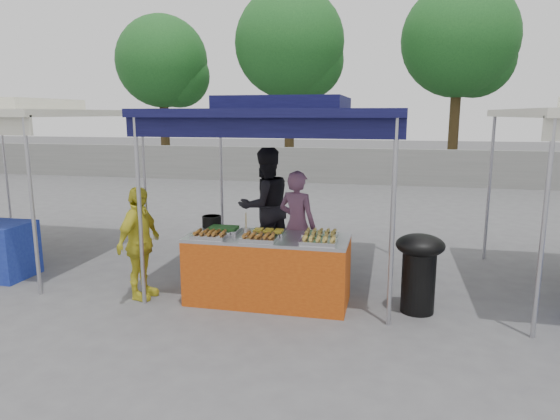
% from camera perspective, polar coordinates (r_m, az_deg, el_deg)
% --- Properties ---
extents(ground_plane, '(80.00, 80.00, 0.00)m').
position_cam_1_polar(ground_plane, '(6.53, -1.17, -10.08)').
color(ground_plane, '#535255').
extents(back_wall, '(40.00, 0.25, 1.20)m').
position_cam_1_polar(back_wall, '(17.07, 7.68, 5.00)').
color(back_wall, slate).
rests_on(back_wall, ground_plane).
extents(main_canopy, '(3.20, 3.20, 2.57)m').
position_cam_1_polar(main_canopy, '(7.04, 0.67, 11.18)').
color(main_canopy, '#ADACB3').
rests_on(main_canopy, ground_plane).
extents(tree_0, '(3.62, 3.58, 6.15)m').
position_cam_1_polar(tree_0, '(20.99, -12.89, 15.79)').
color(tree_0, '#3B2D17').
rests_on(tree_0, ground_plane).
extents(tree_1, '(3.99, 3.99, 6.87)m').
position_cam_1_polar(tree_1, '(19.17, 1.58, 18.01)').
color(tree_1, '#3B2D17').
rests_on(tree_1, ground_plane).
extents(tree_2, '(4.02, 4.02, 6.91)m').
position_cam_1_polar(tree_2, '(19.53, 20.23, 17.34)').
color(tree_2, '#3B2D17').
rests_on(tree_2, ground_plane).
extents(vendor_table, '(2.00, 0.80, 0.85)m').
position_cam_1_polar(vendor_table, '(6.29, -1.40, -6.78)').
color(vendor_table, '#B24410').
rests_on(vendor_table, ground_plane).
extents(food_tray_fl, '(0.42, 0.30, 0.07)m').
position_cam_1_polar(food_tray_fl, '(6.15, -7.99, -2.87)').
color(food_tray_fl, '#B8B8BC').
rests_on(food_tray_fl, vendor_table).
extents(food_tray_fm, '(0.42, 0.30, 0.07)m').
position_cam_1_polar(food_tray_fm, '(5.96, -2.39, -3.23)').
color(food_tray_fm, '#B8B8BC').
rests_on(food_tray_fm, vendor_table).
extents(food_tray_fr, '(0.42, 0.30, 0.07)m').
position_cam_1_polar(food_tray_fr, '(5.83, 4.44, -3.55)').
color(food_tray_fr, '#B8B8BC').
rests_on(food_tray_fr, vendor_table).
extents(food_tray_bl, '(0.42, 0.30, 0.07)m').
position_cam_1_polar(food_tray_bl, '(6.41, -6.49, -2.26)').
color(food_tray_bl, '#B8B8BC').
rests_on(food_tray_bl, vendor_table).
extents(food_tray_bm, '(0.42, 0.30, 0.07)m').
position_cam_1_polar(food_tray_bm, '(6.26, -1.34, -2.52)').
color(food_tray_bm, '#B8B8BC').
rests_on(food_tray_bm, vendor_table).
extents(food_tray_br, '(0.42, 0.30, 0.07)m').
position_cam_1_polar(food_tray_br, '(6.15, 4.63, -2.79)').
color(food_tray_br, '#B8B8BC').
rests_on(food_tray_br, vendor_table).
extents(cooking_pot, '(0.25, 0.25, 0.15)m').
position_cam_1_polar(cooking_pot, '(6.74, -7.80, -1.29)').
color(cooking_pot, black).
rests_on(cooking_pot, vendor_table).
extents(skewer_cup, '(0.09, 0.09, 0.11)m').
position_cam_1_polar(skewer_cup, '(6.14, -3.83, -2.59)').
color(skewer_cup, '#ADACB3').
rests_on(skewer_cup, vendor_table).
extents(wok_burner, '(0.57, 0.57, 0.96)m').
position_cam_1_polar(wok_burner, '(6.16, 15.62, -6.20)').
color(wok_burner, black).
rests_on(wok_burner, ground_plane).
extents(crate_left, '(0.55, 0.39, 0.33)m').
position_cam_1_polar(crate_left, '(7.05, -4.40, -7.06)').
color(crate_left, '#122295').
rests_on(crate_left, ground_plane).
extents(crate_right, '(0.45, 0.32, 0.27)m').
position_cam_1_polar(crate_right, '(6.83, 2.73, -7.89)').
color(crate_right, '#122295').
rests_on(crate_right, ground_plane).
extents(crate_stacked, '(0.45, 0.31, 0.27)m').
position_cam_1_polar(crate_stacked, '(6.75, 2.75, -5.73)').
color(crate_stacked, '#122295').
rests_on(crate_stacked, crate_right).
extents(vendor_woman, '(0.66, 0.54, 1.56)m').
position_cam_1_polar(vendor_woman, '(7.13, 1.96, -1.71)').
color(vendor_woman, '#7E506E').
rests_on(vendor_woman, ground_plane).
extents(helper_man, '(1.13, 1.11, 1.84)m').
position_cam_1_polar(helper_man, '(7.81, -1.69, 0.44)').
color(helper_man, black).
rests_on(helper_man, ground_plane).
extents(customer_person, '(0.43, 0.88, 1.45)m').
position_cam_1_polar(customer_person, '(6.59, -15.79, -3.68)').
color(customer_person, gold).
rests_on(customer_person, ground_plane).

